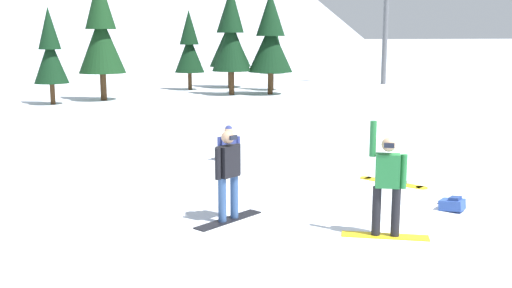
# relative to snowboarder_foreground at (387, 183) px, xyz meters

# --- Properties ---
(ground_plane) EXTENTS (800.00, 800.00, 0.00)m
(ground_plane) POSITION_rel_snowboarder_foreground_xyz_m (1.52, 0.10, -0.94)
(ground_plane) COLOR silver
(snowboarder_foreground) EXTENTS (1.43, 0.94, 1.99)m
(snowboarder_foreground) POSITION_rel_snowboarder_foreground_xyz_m (0.00, 0.00, 0.00)
(snowboarder_foreground) COLOR yellow
(snowboarder_foreground) RESTS_ON ground_plane
(snowboarder_midground) EXTENTS (1.47, 1.01, 1.69)m
(snowboarder_midground) POSITION_rel_snowboarder_foreground_xyz_m (-2.29, 1.72, -0.05)
(snowboarder_midground) COLOR black
(snowboarder_midground) RESTS_ON ground_plane
(snowboarder_background) EXTENTS (0.72, 1.84, 0.97)m
(snowboarder_background) POSITION_rel_snowboarder_foreground_xyz_m (-0.76, 7.13, -0.61)
(snowboarder_background) COLOR #335184
(snowboarder_background) RESTS_ON ground_plane
(loose_snowboard_far_spare) EXTENTS (1.10, 1.61, 0.09)m
(loose_snowboard_far_spare) POSITION_rel_snowboarder_foreground_xyz_m (2.12, 3.26, -0.92)
(loose_snowboard_far_spare) COLOR yellow
(loose_snowboard_far_spare) RESTS_ON ground_plane
(backpack_blue) EXTENTS (0.52, 0.56, 0.30)m
(backpack_blue) POSITION_rel_snowboarder_foreground_xyz_m (2.05, 0.94, -0.81)
(backpack_blue) COLOR #2D4C9E
(backpack_blue) RESTS_ON ground_plane
(pine_tree_twin) EXTENTS (2.56, 2.56, 5.84)m
(pine_tree_twin) POSITION_rel_snowboarder_foreground_xyz_m (6.60, 24.07, 2.24)
(pine_tree_twin) COLOR #472D19
(pine_tree_twin) RESTS_ON ground_plane
(pine_tree_broad) EXTENTS (2.42, 2.42, 6.48)m
(pine_tree_broad) POSITION_rel_snowboarder_foreground_xyz_m (-2.79, 23.84, 2.58)
(pine_tree_broad) COLOR #472D19
(pine_tree_broad) RESTS_ON ground_plane
(pine_tree_young) EXTENTS (1.66, 1.66, 4.74)m
(pine_tree_young) POSITION_rel_snowboarder_foreground_xyz_m (-5.34, 22.69, 1.64)
(pine_tree_young) COLOR #472D19
(pine_tree_young) RESTS_ON ground_plane
(pine_tree_slender) EXTENTS (2.21, 2.21, 6.17)m
(pine_tree_slender) POSITION_rel_snowboarder_foreground_xyz_m (4.39, 24.46, 2.42)
(pine_tree_slender) COLOR #472D19
(pine_tree_slender) RESTS_ON ground_plane
(pine_tree_tall) EXTENTS (1.62, 1.62, 4.76)m
(pine_tree_tall) POSITION_rel_snowboarder_foreground_xyz_m (7.61, 26.58, 1.65)
(pine_tree_tall) COLOR #472D19
(pine_tree_tall) RESTS_ON ground_plane
(pine_tree_leaning) EXTENTS (2.69, 2.69, 6.19)m
(pine_tree_leaning) POSITION_rel_snowboarder_foreground_xyz_m (5.69, 29.24, 2.43)
(pine_tree_leaning) COLOR #472D19
(pine_tree_leaning) RESTS_ON ground_plane
(pine_tree_short) EXTENTS (1.84, 1.84, 4.92)m
(pine_tree_short) POSITION_rel_snowboarder_foreground_xyz_m (2.83, 28.43, 1.74)
(pine_tree_short) COLOR #472D19
(pine_tree_short) RESTS_ON ground_plane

